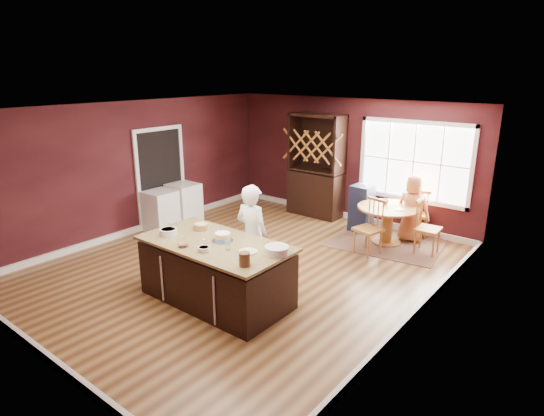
{
  "coord_description": "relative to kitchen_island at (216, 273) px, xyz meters",
  "views": [
    {
      "loc": [
        4.89,
        -5.41,
        3.29
      ],
      "look_at": [
        0.34,
        0.32,
        1.05
      ],
      "focal_mm": 30.0,
      "sensor_mm": 36.0,
      "label": 1
    }
  ],
  "objects": [
    {
      "name": "layer_cake",
      "position": [
        0.06,
        0.09,
        0.54
      ],
      "size": [
        0.31,
        0.31,
        0.13
      ],
      "primitive_type": null,
      "color": "white",
      "rests_on": "kitchen_island"
    },
    {
      "name": "baker",
      "position": [
        0.08,
        0.73,
        0.38
      ],
      "size": [
        0.61,
        0.41,
        1.64
      ],
      "primitive_type": "imported",
      "rotation": [
        0.0,
        0.0,
        3.17
      ],
      "color": "white",
      "rests_on": "ground"
    },
    {
      "name": "window",
      "position": [
        1.03,
        4.64,
        1.06
      ],
      "size": [
        2.36,
        0.1,
        1.66
      ],
      "primitive_type": null,
      "color": "white",
      "rests_on": "room_shell"
    },
    {
      "name": "high_chair",
      "position": [
        0.21,
        4.07,
        0.07
      ],
      "size": [
        0.41,
        0.41,
        1.02
      ],
      "primitive_type": null,
      "rotation": [
        0.0,
        0.0,
        0.0
      ],
      "color": "#1B203F",
      "rests_on": "ground"
    },
    {
      "name": "drinking_glass",
      "position": [
        0.35,
        -0.09,
        0.55
      ],
      "size": [
        0.07,
        0.07,
        0.14
      ],
      "primitive_type": "cylinder",
      "color": "white",
      "rests_on": "kitchen_island"
    },
    {
      "name": "seated_woman",
      "position": [
        1.27,
        4.15,
        0.23
      ],
      "size": [
        0.7,
        0.49,
        1.34
      ],
      "primitive_type": "imported",
      "rotation": [
        0.0,
        0.0,
        3.25
      ],
      "color": "#BB6C40",
      "rests_on": "ground"
    },
    {
      "name": "kitchen_island",
      "position": [
        0.0,
        0.0,
        0.0
      ],
      "size": [
        2.25,
        1.18,
        0.92
      ],
      "color": "black",
      "rests_on": "ground"
    },
    {
      "name": "hutch",
      "position": [
        -1.15,
        4.39,
        0.73
      ],
      "size": [
        1.28,
        0.53,
        2.34
      ],
      "primitive_type": "cube",
      "color": "black",
      "rests_on": "ground"
    },
    {
      "name": "bowl_blue",
      "position": [
        -0.75,
        -0.23,
        0.53
      ],
      "size": [
        0.26,
        0.26,
        0.1
      ],
      "primitive_type": "cylinder",
      "color": "silver",
      "rests_on": "kitchen_island"
    },
    {
      "name": "rug",
      "position": [
        0.97,
        3.72,
        -0.43
      ],
      "size": [
        2.26,
        1.86,
        0.01
      ],
      "primitive_type": "cube",
      "rotation": [
        0.0,
        0.0,
        0.14
      ],
      "color": "brown",
      "rests_on": "ground"
    },
    {
      "name": "room_shell",
      "position": [
        -0.47,
        1.17,
        0.91
      ],
      "size": [
        7.0,
        7.0,
        7.0
      ],
      "color": "olive",
      "rests_on": "ground"
    },
    {
      "name": "bowl_olive",
      "position": [
        0.13,
        -0.34,
        0.51
      ],
      "size": [
        0.17,
        0.17,
        0.06
      ],
      "primitive_type": "cylinder",
      "color": "#F6E6C2",
      "rests_on": "kitchen_island"
    },
    {
      "name": "dining_table",
      "position": [
        0.97,
        3.72,
        0.1
      ],
      "size": [
        1.19,
        1.19,
        0.75
      ],
      "color": "brown",
      "rests_on": "ground"
    },
    {
      "name": "table_plate",
      "position": [
        1.22,
        3.67,
        0.32
      ],
      "size": [
        0.18,
        0.18,
        0.01
      ],
      "primitive_type": "cylinder",
      "color": "beige",
      "rests_on": "dining_table"
    },
    {
      "name": "chair_south",
      "position": [
        0.92,
        3.0,
        0.09
      ],
      "size": [
        0.53,
        0.51,
        1.05
      ],
      "primitive_type": null,
      "rotation": [
        0.0,
        0.0,
        -0.24
      ],
      "color": "brown",
      "rests_on": "ground"
    },
    {
      "name": "white_tub",
      "position": [
        0.97,
        0.2,
        0.54
      ],
      "size": [
        0.33,
        0.33,
        0.11
      ],
      "primitive_type": "cylinder",
      "color": "silver",
      "rests_on": "kitchen_island"
    },
    {
      "name": "washer",
      "position": [
        -3.11,
        1.45,
        -0.01
      ],
      "size": [
        0.59,
        0.57,
        0.86
      ],
      "primitive_type": "cube",
      "color": "white",
      "rests_on": "ground"
    },
    {
      "name": "chair_north",
      "position": [
        1.28,
        4.44,
        0.08
      ],
      "size": [
        0.56,
        0.55,
        1.03
      ],
      "primitive_type": null,
      "rotation": [
        0.0,
        0.0,
        3.54
      ],
      "color": "brown",
      "rests_on": "ground"
    },
    {
      "name": "doorway",
      "position": [
        -3.44,
        1.77,
        0.59
      ],
      "size": [
        0.08,
        1.26,
        2.13
      ],
      "primitive_type": null,
      "color": "white",
      "rests_on": "room_shell"
    },
    {
      "name": "toddler",
      "position": [
        0.22,
        4.07,
        0.37
      ],
      "size": [
        0.18,
        0.14,
        0.26
      ],
      "primitive_type": null,
      "color": "#8CA5BF",
      "rests_on": "high_chair"
    },
    {
      "name": "table_cup",
      "position": [
        0.83,
        3.85,
        0.36
      ],
      "size": [
        0.15,
        0.15,
        0.1
      ],
      "primitive_type": "imported",
      "rotation": [
        0.0,
        0.0,
        -0.18
      ],
      "color": "silver",
      "rests_on": "dining_table"
    },
    {
      "name": "dryer",
      "position": [
        -3.11,
        2.09,
        0.0
      ],
      "size": [
        0.61,
        0.59,
        0.89
      ],
      "primitive_type": "cube",
      "color": "white",
      "rests_on": "ground"
    },
    {
      "name": "toy_figurine",
      "position": [
        0.72,
        -0.2,
        0.52
      ],
      "size": [
        0.04,
        0.04,
        0.07
      ],
      "primitive_type": null,
      "color": "#E9A70C",
      "rests_on": "kitchen_island"
    },
    {
      "name": "bowl_pink",
      "position": [
        -0.22,
        -0.4,
        0.51
      ],
      "size": [
        0.15,
        0.15,
        0.05
      ],
      "primitive_type": "cylinder",
      "color": "white",
      "rests_on": "kitchen_island"
    },
    {
      "name": "dinner_plate",
      "position": [
        0.62,
        0.02,
        0.49
      ],
      "size": [
        0.26,
        0.26,
        0.02
      ],
      "primitive_type": "cylinder",
      "color": "beige",
      "rests_on": "kitchen_island"
    },
    {
      "name": "bowl_yellow",
      "position": [
        -0.56,
        0.25,
        0.53
      ],
      "size": [
        0.24,
        0.24,
        0.09
      ],
      "primitive_type": "cylinder",
      "color": "olive",
      "rests_on": "kitchen_island"
    },
    {
      "name": "chair_east",
      "position": [
        1.77,
        3.7,
        0.09
      ],
      "size": [
        0.45,
        0.47,
        1.05
      ],
      "primitive_type": null,
      "rotation": [
        0.0,
        0.0,
        1.64
      ],
      "color": "brown",
      "rests_on": "ground"
    },
    {
      "name": "stoneware_crock",
      "position": [
        0.87,
        -0.34,
        0.57
      ],
      "size": [
        0.15,
        0.15,
        0.18
      ],
      "primitive_type": "cylinder",
      "color": "brown",
      "rests_on": "kitchen_island"
    }
  ]
}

